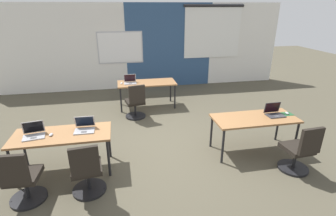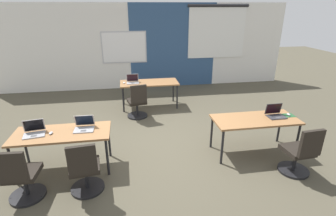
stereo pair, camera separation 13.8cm
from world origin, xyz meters
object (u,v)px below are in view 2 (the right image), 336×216
object	(u,v)px
desk_near_right	(255,121)
mouse_near_right_end	(289,114)
chair_far_left	(138,104)
desk_far_center	(149,84)
mouse_near_left_end	(51,133)
laptop_near_right_end	(275,114)
desk_near_left	(62,136)
laptop_far_left	(133,81)
mouse_far_left	(124,83)
laptop_near_left_inner	(84,126)
laptop_near_left_end	(34,132)
chair_near_left_inner	(85,172)
chair_near_right_end	(300,155)
chair_near_left_end	(21,179)

from	to	relation	value
desk_near_right	mouse_near_right_end	xyz separation A→B (m)	(0.70, 0.04, 0.08)
mouse_near_right_end	chair_far_left	distance (m)	3.50
desk_far_center	mouse_near_right_end	size ratio (longest dim) A/B	15.42
mouse_near_left_end	laptop_near_right_end	bearing A→B (deg)	0.97
desk_near_left	mouse_near_right_end	size ratio (longest dim) A/B	15.42
desk_near_left	desk_far_center	xyz separation A→B (m)	(1.75, 2.80, 0.00)
laptop_far_left	mouse_far_left	world-z (taller)	laptop_far_left
desk_near_right	laptop_near_left_inner	world-z (taller)	laptop_near_left_inner
desk_near_left	laptop_near_left_end	xyz separation A→B (m)	(-0.43, 0.00, 0.11)
mouse_near_left_end	laptop_near_left_inner	bearing A→B (deg)	10.65
desk_near_right	desk_far_center	bearing A→B (deg)	122.01
laptop_near_left_end	chair_near_left_inner	xyz separation A→B (m)	(0.86, -0.70, -0.39)
chair_near_right_end	chair_far_left	bearing A→B (deg)	-52.08
chair_far_left	chair_near_right_end	bearing A→B (deg)	121.59
desk_far_center	laptop_far_left	size ratio (longest dim) A/B	4.84
laptop_near_right_end	mouse_far_left	xyz separation A→B (m)	(-2.87, 2.75, -0.03)
laptop_near_left_end	mouse_near_right_end	distance (m)	4.63
mouse_near_left_end	mouse_near_right_end	bearing A→B (deg)	0.86
desk_far_center	chair_near_right_end	world-z (taller)	chair_near_right_end
desk_near_right	laptop_far_left	bearing A→B (deg)	128.23
laptop_near_right_end	mouse_near_right_end	world-z (taller)	laptop_near_right_end
laptop_near_left_end	mouse_near_right_end	xyz separation A→B (m)	(4.63, 0.03, -0.03)
chair_near_left_end	mouse_far_left	distance (m)	3.84
chair_near_left_end	laptop_far_left	world-z (taller)	laptop_far_left
laptop_near_left_inner	laptop_far_left	size ratio (longest dim) A/B	1.02
laptop_near_left_inner	chair_far_left	world-z (taller)	laptop_near_left_inner
laptop_near_left_inner	mouse_far_left	distance (m)	2.80
desk_far_center	chair_near_left_inner	world-z (taller)	chair_near_left_inner
laptop_near_left_end	mouse_near_right_end	bearing A→B (deg)	-9.72
desk_near_right	laptop_near_left_end	distance (m)	3.93
laptop_near_left_inner	laptop_near_right_end	distance (m)	3.56
mouse_near_left_end	chair_near_left_end	size ratio (longest dim) A/B	0.11
mouse_near_right_end	laptop_far_left	size ratio (longest dim) A/B	0.31
desk_near_left	laptop_far_left	size ratio (longest dim) A/B	4.84
chair_near_right_end	chair_far_left	xyz separation A→B (m)	(-2.57, 2.85, 0.00)
mouse_near_left_end	laptop_near_left_inner	world-z (taller)	laptop_near_left_inner
chair_near_right_end	desk_near_left	bearing A→B (deg)	-15.57
chair_near_left_end	chair_near_left_inner	world-z (taller)	same
chair_near_left_end	desk_far_center	bearing A→B (deg)	-118.52
desk_near_left	mouse_far_left	world-z (taller)	mouse_far_left
mouse_far_left	chair_near_left_end	bearing A→B (deg)	-113.28
chair_near_left_inner	mouse_near_right_end	world-z (taller)	chair_near_left_inner
desk_near_left	mouse_far_left	xyz separation A→B (m)	(1.06, 2.79, 0.08)
chair_near_left_inner	desk_far_center	bearing A→B (deg)	-116.78
desk_near_right	chair_near_left_inner	distance (m)	3.16
mouse_near_left_end	laptop_near_right_end	xyz separation A→B (m)	(4.08, 0.07, 0.03)
desk_far_center	laptop_near_left_inner	distance (m)	3.06
desk_far_center	laptop_far_left	world-z (taller)	laptop_far_left
laptop_far_left	mouse_far_left	xyz separation A→B (m)	(-0.24, -0.01, -0.03)
laptop_near_left_inner	mouse_far_left	bearing A→B (deg)	76.99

